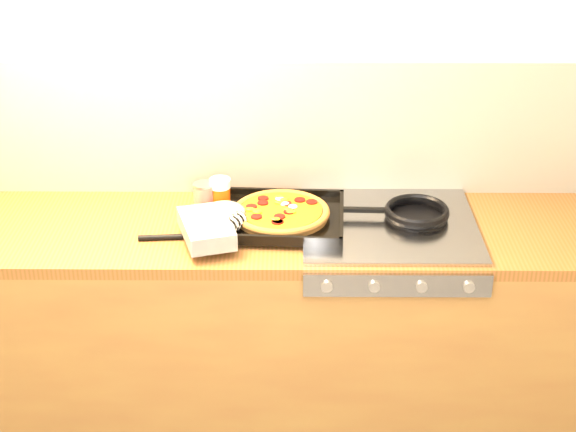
{
  "coord_description": "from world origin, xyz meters",
  "views": [
    {
      "loc": [
        0.12,
        -1.61,
        2.3
      ],
      "look_at": [
        0.1,
        1.08,
        0.95
      ],
      "focal_mm": 55.0,
      "sensor_mm": 36.0,
      "label": 1
    }
  ],
  "objects_px": {
    "pizza_on_tray": "(261,217)",
    "juice_glass": "(220,195)",
    "tomato_can": "(204,198)",
    "frying_pan": "(415,213)"
  },
  "relations": [
    {
      "from": "tomato_can",
      "to": "juice_glass",
      "type": "height_order",
      "value": "juice_glass"
    },
    {
      "from": "frying_pan",
      "to": "juice_glass",
      "type": "distance_m",
      "value": 0.69
    },
    {
      "from": "frying_pan",
      "to": "juice_glass",
      "type": "bearing_deg",
      "value": 173.0
    },
    {
      "from": "pizza_on_tray",
      "to": "juice_glass",
      "type": "distance_m",
      "value": 0.2
    },
    {
      "from": "pizza_on_tray",
      "to": "tomato_can",
      "type": "relative_size",
      "value": 5.24
    },
    {
      "from": "tomato_can",
      "to": "frying_pan",
      "type": "bearing_deg",
      "value": -5.95
    },
    {
      "from": "juice_glass",
      "to": "frying_pan",
      "type": "bearing_deg",
      "value": -7.0
    },
    {
      "from": "pizza_on_tray",
      "to": "frying_pan",
      "type": "xyz_separation_m",
      "value": [
        0.54,
        0.05,
        -0.01
      ]
    },
    {
      "from": "tomato_can",
      "to": "pizza_on_tray",
      "type": "bearing_deg",
      "value": -32.33
    },
    {
      "from": "pizza_on_tray",
      "to": "tomato_can",
      "type": "height_order",
      "value": "tomato_can"
    }
  ]
}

